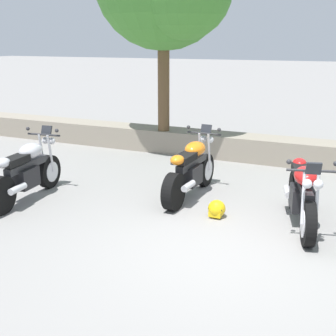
{
  "coord_description": "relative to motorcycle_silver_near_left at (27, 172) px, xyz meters",
  "views": [
    {
      "loc": [
        1.69,
        -5.4,
        2.69
      ],
      "look_at": [
        -1.38,
        1.2,
        0.65
      ],
      "focal_mm": 48.86,
      "sensor_mm": 36.0,
      "label": 1
    }
  ],
  "objects": [
    {
      "name": "ground_plane",
      "position": [
        3.73,
        -0.45,
        -0.49
      ],
      "size": [
        120.0,
        120.0,
        0.0
      ],
      "primitive_type": "plane",
      "color": "gray"
    },
    {
      "name": "stone_wall",
      "position": [
        3.73,
        4.35,
        -0.21
      ],
      "size": [
        36.0,
        0.8,
        0.55
      ],
      "primitive_type": "cube",
      "color": "gray",
      "rests_on": "ground"
    },
    {
      "name": "motorcycle_silver_near_left",
      "position": [
        0.0,
        0.0,
        0.0
      ],
      "size": [
        0.71,
        2.06,
        1.18
      ],
      "color": "black",
      "rests_on": "ground"
    },
    {
      "name": "motorcycle_red_far_right",
      "position": [
        4.53,
        0.78,
        0.0
      ],
      "size": [
        0.89,
        2.02,
        1.18
      ],
      "color": "black",
      "rests_on": "ground"
    },
    {
      "name": "rider_helmet",
      "position": [
        3.28,
        0.56,
        -0.35
      ],
      "size": [
        0.28,
        0.28,
        0.28
      ],
      "color": "yellow",
      "rests_on": "ground"
    },
    {
      "name": "motorcycle_orange_centre",
      "position": [
        2.53,
        1.34,
        0.0
      ],
      "size": [
        0.67,
        2.06,
        1.18
      ],
      "color": "black",
      "rests_on": "ground"
    }
  ]
}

